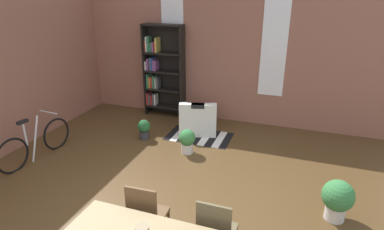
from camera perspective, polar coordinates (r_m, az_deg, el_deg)
ground_plane at (r=4.75m, az=-8.41°, el=-17.82°), size 10.30×10.30×0.00m
back_wall_brick at (r=7.57m, az=5.28°, el=11.25°), size 7.81×0.12×3.31m
window_pane_0 at (r=7.85m, az=-3.46°, el=12.89°), size 0.55×0.02×2.15m
window_pane_1 at (r=7.28m, az=14.49°, el=11.58°), size 0.55×0.02×2.15m
dining_chair_far_left at (r=3.98m, az=-8.21°, el=-17.27°), size 0.42×0.42×0.95m
bookshelf_tall at (r=7.94m, az=-5.65°, el=7.84°), size 1.01×0.31×2.26m
armchair_white at (r=7.14m, az=1.16°, el=-0.84°), size 0.99×0.99×0.75m
bicycle_second at (r=6.64m, az=-26.23°, el=-4.53°), size 0.44×1.64×0.88m
potted_plant_by_shelf at (r=4.91m, az=24.65°, el=-13.42°), size 0.43×0.43×0.60m
potted_plant_corner at (r=6.86m, az=-8.62°, el=-2.39°), size 0.28×0.28×0.43m
potted_plant_window at (r=6.20m, az=-0.87°, el=-4.50°), size 0.32×0.32×0.49m
striped_rug at (r=6.98m, az=1.28°, el=-3.84°), size 1.39×0.83×0.01m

